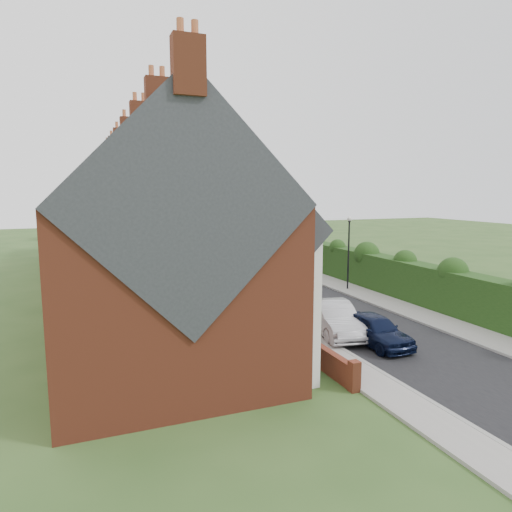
# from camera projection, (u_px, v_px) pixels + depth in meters

# --- Properties ---
(ground) EXTENTS (140.00, 140.00, 0.00)m
(ground) POSITION_uv_depth(u_px,v_px,m) (335.00, 308.00, 27.06)
(ground) COLOR #2D4C1E
(ground) RESTS_ON ground
(road) EXTENTS (6.00, 58.00, 0.02)m
(road) POSITION_uv_depth(u_px,v_px,m) (259.00, 276.00, 37.00)
(road) COLOR black
(road) RESTS_ON ground
(pavement_hedge_side) EXTENTS (2.20, 58.00, 0.12)m
(pavement_hedge_side) POSITION_uv_depth(u_px,v_px,m) (304.00, 273.00, 38.48)
(pavement_hedge_side) COLOR gray
(pavement_hedge_side) RESTS_ON ground
(pavement_house_side) EXTENTS (1.70, 58.00, 0.12)m
(pavement_house_side) POSITION_uv_depth(u_px,v_px,m) (213.00, 279.00, 35.60)
(pavement_house_side) COLOR gray
(pavement_house_side) RESTS_ON ground
(kerb_hedge_side) EXTENTS (0.18, 58.00, 0.13)m
(kerb_hedge_side) POSITION_uv_depth(u_px,v_px,m) (293.00, 273.00, 38.10)
(kerb_hedge_side) COLOR gray
(kerb_hedge_side) RESTS_ON ground
(kerb_house_side) EXTENTS (0.18, 58.00, 0.13)m
(kerb_house_side) POSITION_uv_depth(u_px,v_px,m) (223.00, 278.00, 35.89)
(kerb_house_side) COLOR gray
(kerb_house_side) RESTS_ON ground
(hedge) EXTENTS (2.10, 58.00, 2.85)m
(hedge) POSITION_uv_depth(u_px,v_px,m) (323.00, 253.00, 38.92)
(hedge) COLOR #173410
(hedge) RESTS_ON ground
(terrace_row) EXTENTS (9.05, 40.50, 11.50)m
(terrace_row) POSITION_uv_depth(u_px,v_px,m) (126.00, 226.00, 31.66)
(terrace_row) COLOR brown
(terrace_row) RESTS_ON ground
(garden_wall_row) EXTENTS (0.35, 40.35, 1.10)m
(garden_wall_row) POSITION_uv_depth(u_px,v_px,m) (204.00, 277.00, 34.26)
(garden_wall_row) COLOR brown
(garden_wall_row) RESTS_ON ground
(lamppost) EXTENTS (0.32, 0.32, 5.16)m
(lamppost) POSITION_uv_depth(u_px,v_px,m) (349.00, 244.00, 31.50)
(lamppost) COLOR black
(lamppost) RESTS_ON ground
(tree_far_left) EXTENTS (7.14, 6.80, 9.29)m
(tree_far_left) POSITION_uv_depth(u_px,v_px,m) (165.00, 199.00, 62.17)
(tree_far_left) COLOR #332316
(tree_far_left) RESTS_ON ground
(tree_far_right) EXTENTS (7.98, 7.60, 10.31)m
(tree_far_right) POSITION_uv_depth(u_px,v_px,m) (204.00, 195.00, 66.12)
(tree_far_right) COLOR #332316
(tree_far_right) RESTS_ON ground
(tree_far_back) EXTENTS (8.40, 8.00, 10.82)m
(tree_far_back) POSITION_uv_depth(u_px,v_px,m) (117.00, 193.00, 62.65)
(tree_far_back) COLOR #332316
(tree_far_back) RESTS_ON ground
(car_navy) EXTENTS (1.72, 4.17, 1.41)m
(car_navy) POSITION_uv_depth(u_px,v_px,m) (375.00, 329.00, 20.63)
(car_navy) COLOR black
(car_navy) RESTS_ON ground
(car_silver_a) EXTENTS (2.62, 5.10, 1.60)m
(car_silver_a) POSITION_uv_depth(u_px,v_px,m) (334.00, 318.00, 22.10)
(car_silver_a) COLOR #A4A4A8
(car_silver_a) RESTS_ON ground
(car_silver_b) EXTENTS (2.73, 5.76, 1.59)m
(car_silver_b) POSITION_uv_depth(u_px,v_px,m) (257.00, 283.00, 30.46)
(car_silver_b) COLOR #93959A
(car_silver_b) RESTS_ON ground
(car_white) EXTENTS (3.09, 5.46, 1.49)m
(car_white) POSITION_uv_depth(u_px,v_px,m) (233.00, 271.00, 35.11)
(car_white) COLOR silver
(car_white) RESTS_ON ground
(car_green) EXTENTS (2.44, 4.81, 1.57)m
(car_green) POSITION_uv_depth(u_px,v_px,m) (229.00, 260.00, 40.62)
(car_green) COLOR black
(car_green) RESTS_ON ground
(car_red) EXTENTS (1.70, 4.13, 1.33)m
(car_red) POSITION_uv_depth(u_px,v_px,m) (220.00, 257.00, 43.14)
(car_red) COLOR maroon
(car_red) RESTS_ON ground
(car_beige) EXTENTS (3.65, 6.01, 1.56)m
(car_beige) POSITION_uv_depth(u_px,v_px,m) (195.00, 248.00, 48.81)
(car_beige) COLOR tan
(car_beige) RESTS_ON ground
(car_grey) EXTENTS (2.98, 5.20, 1.42)m
(car_grey) POSITION_uv_depth(u_px,v_px,m) (187.00, 243.00, 54.76)
(car_grey) COLOR #595D61
(car_grey) RESTS_ON ground
(car_black) EXTENTS (2.15, 4.14, 1.35)m
(car_black) POSITION_uv_depth(u_px,v_px,m) (171.00, 237.00, 61.69)
(car_black) COLOR black
(car_black) RESTS_ON ground
(horse) EXTENTS (1.06, 1.93, 1.55)m
(horse) POSITION_uv_depth(u_px,v_px,m) (247.00, 262.00, 39.56)
(horse) COLOR #48351A
(horse) RESTS_ON ground
(horse_cart) EXTENTS (1.37, 3.03, 2.18)m
(horse_cart) POSITION_uv_depth(u_px,v_px,m) (239.00, 254.00, 41.31)
(horse_cart) COLOR black
(horse_cart) RESTS_ON ground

